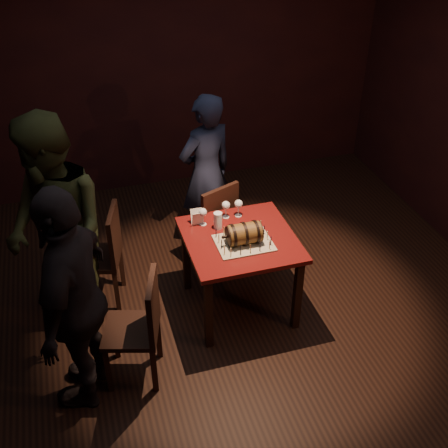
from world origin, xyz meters
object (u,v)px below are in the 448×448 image
(barrel_cake, at_px, (244,234))
(chair_back, at_px, (214,222))
(pint_of_ale, at_px, (218,221))
(wine_glass_mid, at_px, (226,206))
(wine_glass_right, at_px, (239,204))
(person_left_rear, at_px, (57,231))
(pub_table, at_px, (240,248))
(person_back, at_px, (206,174))
(chair_left_rear, at_px, (105,251))
(wine_glass_left, at_px, (203,213))
(chair_left_front, at_px, (141,324))
(person_left_front, at_px, (75,300))

(barrel_cake, distance_m, chair_back, 0.77)
(pint_of_ale, bearing_deg, wine_glass_mid, 51.06)
(wine_glass_right, relative_size, person_left_rear, 0.09)
(pub_table, bearing_deg, person_back, 90.44)
(wine_glass_right, bearing_deg, person_left_rear, -177.03)
(wine_glass_right, height_order, chair_left_rear, chair_left_rear)
(wine_glass_left, distance_m, pint_of_ale, 0.14)
(pub_table, relative_size, barrel_cake, 2.74)
(barrel_cake, bearing_deg, wine_glass_left, 124.31)
(chair_back, bearing_deg, chair_left_front, -127.67)
(barrel_cake, distance_m, chair_left_rear, 1.25)
(chair_left_front, bearing_deg, person_back, 59.33)
(wine_glass_mid, xyz_separation_m, person_left_rear, (-1.39, -0.09, 0.08))
(wine_glass_left, height_order, chair_back, chair_back)
(barrel_cake, bearing_deg, pint_of_ale, 116.76)
(person_back, distance_m, person_left_rear, 1.63)
(chair_left_rear, distance_m, person_back, 1.25)
(wine_glass_mid, relative_size, pint_of_ale, 1.07)
(person_left_front, bearing_deg, chair_left_rear, -172.79)
(pub_table, height_order, chair_back, chair_back)
(wine_glass_right, bearing_deg, wine_glass_left, -172.87)
(pub_table, distance_m, person_back, 1.04)
(wine_glass_right, bearing_deg, chair_back, 115.79)
(barrel_cake, bearing_deg, person_left_rear, 167.21)
(wine_glass_mid, relative_size, chair_left_rear, 0.17)
(wine_glass_right, height_order, pint_of_ale, wine_glass_right)
(wine_glass_left, height_order, chair_left_front, chair_left_front)
(pint_of_ale, xyz_separation_m, chair_left_front, (-0.79, -0.71, -0.30))
(wine_glass_left, bearing_deg, person_back, 72.81)
(wine_glass_mid, bearing_deg, chair_back, 96.34)
(person_back, bearing_deg, barrel_cake, 70.76)
(wine_glass_mid, relative_size, person_back, 0.10)
(pint_of_ale, bearing_deg, person_left_rear, 177.82)
(chair_back, distance_m, person_left_rear, 1.47)
(chair_left_rear, relative_size, person_back, 0.58)
(wine_glass_left, xyz_separation_m, chair_left_front, (-0.68, -0.79, -0.35))
(pub_table, xyz_separation_m, chair_back, (-0.06, 0.61, -0.12))
(barrel_cake, relative_size, chair_back, 0.35)
(pint_of_ale, xyz_separation_m, person_back, (0.13, 0.84, -0.02))
(chair_left_front, bearing_deg, person_left_front, -176.60)
(pint_of_ale, distance_m, chair_left_rear, 1.02)
(wine_glass_left, relative_size, wine_glass_right, 1.00)
(wine_glass_left, height_order, wine_glass_mid, same)
(chair_back, distance_m, chair_left_front, 1.42)
(wine_glass_left, xyz_separation_m, pint_of_ale, (0.11, -0.09, -0.05))
(chair_left_rear, distance_m, person_left_rear, 0.58)
(wine_glass_left, xyz_separation_m, person_left_front, (-1.11, -0.82, 0.02))
(wine_glass_left, height_order, person_back, person_back)
(chair_left_front, bearing_deg, barrel_cake, 24.89)
(barrel_cake, relative_size, wine_glass_mid, 2.04)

